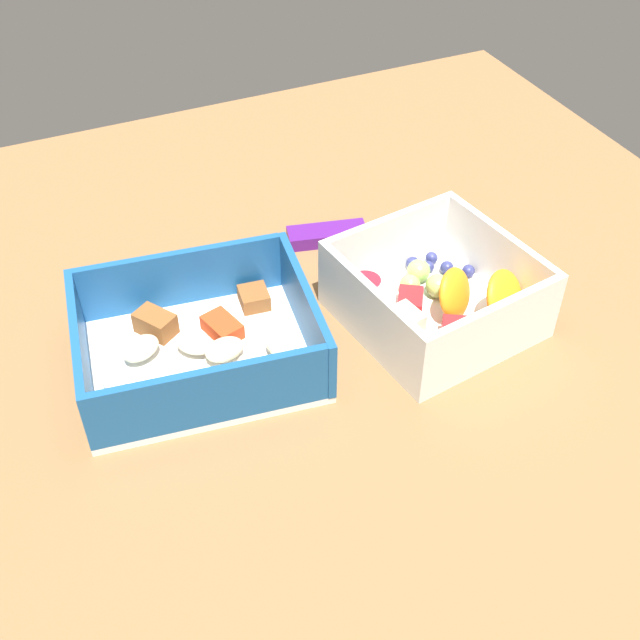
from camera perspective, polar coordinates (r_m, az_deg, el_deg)
The scene contains 4 objects.
table_surface at distance 63.20cm, azimuth 0.70°, elevation -1.61°, with size 80.00×80.00×2.00cm, color brown.
pasta_container at distance 59.75cm, azimuth -8.65°, elevation -1.70°, with size 18.74×15.86×5.52cm.
fruit_bowl at distance 63.02cm, azimuth 8.33°, elevation 1.50°, with size 14.95×15.13×6.02cm.
candy_bar at distance 71.55cm, azimuth 0.51°, elevation 6.08°, with size 7.00×2.40×1.20cm, color #51197A.
Camera 1 is at (-19.46, -41.38, 44.62)cm, focal length 44.95 mm.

